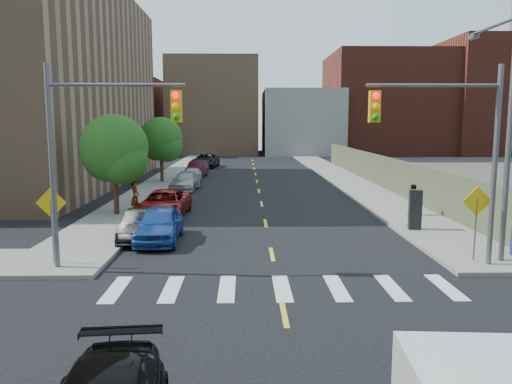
{
  "coord_description": "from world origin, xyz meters",
  "views": [
    {
      "loc": [
        -1.04,
        -10.79,
        5.09
      ],
      "look_at": [
        -0.55,
        11.18,
        2.0
      ],
      "focal_mm": 35.0,
      "sensor_mm": 36.0,
      "label": 1
    }
  ],
  "objects_px": {
    "parked_car_red": "(164,204)",
    "parked_car_silver": "(186,181)",
    "parked_car_white": "(192,175)",
    "parked_car_maroon": "(197,169)",
    "payphone": "(415,210)",
    "pedestrian_west": "(135,197)",
    "parked_car_blue": "(159,224)",
    "parked_car_grey": "(205,160)",
    "parked_car_black": "(142,225)",
    "pedestrian_east": "(412,200)"
  },
  "relations": [
    {
      "from": "parked_car_red",
      "to": "parked_car_silver",
      "type": "relative_size",
      "value": 1.14
    },
    {
      "from": "parked_car_white",
      "to": "parked_car_maroon",
      "type": "distance_m",
      "value": 4.19
    },
    {
      "from": "payphone",
      "to": "pedestrian_west",
      "type": "relative_size",
      "value": 0.99
    },
    {
      "from": "parked_car_blue",
      "to": "parked_car_grey",
      "type": "xyz_separation_m",
      "value": [
        -0.79,
        35.37,
        0.04
      ]
    },
    {
      "from": "parked_car_black",
      "to": "parked_car_white",
      "type": "bearing_deg",
      "value": 90.75
    },
    {
      "from": "pedestrian_east",
      "to": "pedestrian_west",
      "type": "bearing_deg",
      "value": 2.32
    },
    {
      "from": "parked_car_red",
      "to": "parked_car_grey",
      "type": "bearing_deg",
      "value": 91.88
    },
    {
      "from": "parked_car_silver",
      "to": "payphone",
      "type": "xyz_separation_m",
      "value": [
        12.34,
        -14.88,
        0.42
      ]
    },
    {
      "from": "pedestrian_east",
      "to": "parked_car_white",
      "type": "bearing_deg",
      "value": -46.32
    },
    {
      "from": "parked_car_red",
      "to": "parked_car_grey",
      "type": "height_order",
      "value": "parked_car_grey"
    },
    {
      "from": "parked_car_grey",
      "to": "pedestrian_west",
      "type": "bearing_deg",
      "value": -88.01
    },
    {
      "from": "parked_car_blue",
      "to": "pedestrian_east",
      "type": "height_order",
      "value": "pedestrian_east"
    },
    {
      "from": "parked_car_red",
      "to": "pedestrian_east",
      "type": "height_order",
      "value": "pedestrian_east"
    },
    {
      "from": "payphone",
      "to": "pedestrian_east",
      "type": "bearing_deg",
      "value": 81.55
    },
    {
      "from": "parked_car_blue",
      "to": "parked_car_white",
      "type": "relative_size",
      "value": 1.18
    },
    {
      "from": "pedestrian_east",
      "to": "parked_car_red",
      "type": "bearing_deg",
      "value": 2.21
    },
    {
      "from": "parked_car_silver",
      "to": "parked_car_maroon",
      "type": "distance_m",
      "value": 9.07
    },
    {
      "from": "parked_car_blue",
      "to": "parked_car_black",
      "type": "relative_size",
      "value": 1.11
    },
    {
      "from": "payphone",
      "to": "pedestrian_east",
      "type": "height_order",
      "value": "payphone"
    },
    {
      "from": "parked_car_blue",
      "to": "parked_car_black",
      "type": "xyz_separation_m",
      "value": [
        -0.79,
        0.34,
        -0.1
      ]
    },
    {
      "from": "parked_car_silver",
      "to": "parked_car_maroon",
      "type": "height_order",
      "value": "parked_car_maroon"
    },
    {
      "from": "pedestrian_west",
      "to": "pedestrian_east",
      "type": "xyz_separation_m",
      "value": [
        14.87,
        -0.41,
        -0.12
      ]
    },
    {
      "from": "parked_car_silver",
      "to": "payphone",
      "type": "height_order",
      "value": "payphone"
    },
    {
      "from": "parked_car_black",
      "to": "parked_car_grey",
      "type": "distance_m",
      "value": 35.03
    },
    {
      "from": "parked_car_silver",
      "to": "pedestrian_west",
      "type": "distance_m",
      "value": 10.93
    },
    {
      "from": "parked_car_white",
      "to": "pedestrian_east",
      "type": "xyz_separation_m",
      "value": [
        13.43,
        -16.12,
        0.33
      ]
    },
    {
      "from": "parked_car_grey",
      "to": "pedestrian_west",
      "type": "relative_size",
      "value": 3.02
    },
    {
      "from": "parked_car_red",
      "to": "pedestrian_west",
      "type": "bearing_deg",
      "value": -178.99
    },
    {
      "from": "parked_car_white",
      "to": "parked_car_silver",
      "type": "bearing_deg",
      "value": -91.63
    },
    {
      "from": "parked_car_white",
      "to": "parked_car_maroon",
      "type": "xyz_separation_m",
      "value": [
        0.0,
        4.19,
        0.08
      ]
    },
    {
      "from": "parked_car_red",
      "to": "parked_car_silver",
      "type": "bearing_deg",
      "value": 92.21
    },
    {
      "from": "parked_car_red",
      "to": "parked_car_white",
      "type": "xyz_separation_m",
      "value": [
        -0.1,
        15.73,
        -0.08
      ]
    },
    {
      "from": "parked_car_blue",
      "to": "parked_car_red",
      "type": "distance_m",
      "value": 5.61
    },
    {
      "from": "parked_car_red",
      "to": "parked_car_black",
      "type": "bearing_deg",
      "value": -89.4
    },
    {
      "from": "parked_car_grey",
      "to": "pedestrian_west",
      "type": "xyz_separation_m",
      "value": [
        -1.44,
        -29.78,
        0.3
      ]
    },
    {
      "from": "parked_car_maroon",
      "to": "parked_car_grey",
      "type": "bearing_deg",
      "value": 95.28
    },
    {
      "from": "parked_car_blue",
      "to": "parked_car_black",
      "type": "distance_m",
      "value": 0.86
    },
    {
      "from": "parked_car_blue",
      "to": "parked_car_silver",
      "type": "height_order",
      "value": "parked_car_blue"
    },
    {
      "from": "parked_car_grey",
      "to": "pedestrian_west",
      "type": "height_order",
      "value": "pedestrian_west"
    },
    {
      "from": "parked_car_maroon",
      "to": "pedestrian_west",
      "type": "height_order",
      "value": "pedestrian_west"
    },
    {
      "from": "parked_car_silver",
      "to": "parked_car_white",
      "type": "relative_size",
      "value": 1.22
    },
    {
      "from": "parked_car_silver",
      "to": "parked_car_red",
      "type": "bearing_deg",
      "value": -84.06
    },
    {
      "from": "parked_car_blue",
      "to": "parked_car_white",
      "type": "height_order",
      "value": "parked_car_blue"
    },
    {
      "from": "parked_car_grey",
      "to": "parked_car_black",
      "type": "bearing_deg",
      "value": -85.24
    },
    {
      "from": "parked_car_red",
      "to": "parked_car_white",
      "type": "relative_size",
      "value": 1.39
    },
    {
      "from": "parked_car_silver",
      "to": "payphone",
      "type": "relative_size",
      "value": 2.46
    },
    {
      "from": "parked_car_black",
      "to": "pedestrian_west",
      "type": "height_order",
      "value": "pedestrian_west"
    },
    {
      "from": "parked_car_black",
      "to": "payphone",
      "type": "distance_m",
      "value": 12.41
    },
    {
      "from": "payphone",
      "to": "pedestrian_west",
      "type": "height_order",
      "value": "pedestrian_west"
    },
    {
      "from": "parked_car_silver",
      "to": "parked_car_white",
      "type": "distance_m",
      "value": 4.88
    }
  ]
}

